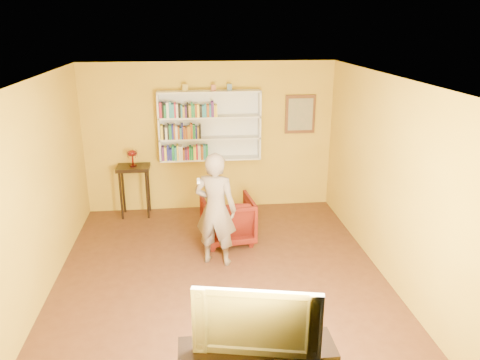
% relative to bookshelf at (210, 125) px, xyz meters
% --- Properties ---
extents(room_shell, '(5.30, 5.80, 2.88)m').
position_rel_bookshelf_xyz_m(room_shell, '(0.00, -2.41, -0.58)').
color(room_shell, '#432515').
rests_on(room_shell, ground).
extents(bookshelf, '(1.80, 0.29, 1.23)m').
position_rel_bookshelf_xyz_m(bookshelf, '(0.00, 0.00, 0.00)').
color(bookshelf, silver).
rests_on(bookshelf, room_shell).
extents(books_row_lower, '(0.81, 0.19, 0.27)m').
position_rel_bookshelf_xyz_m(books_row_lower, '(-0.45, -0.10, -0.46)').
color(books_row_lower, '#50236B').
rests_on(books_row_lower, bookshelf).
extents(books_row_middle, '(0.70, 0.19, 0.27)m').
position_rel_bookshelf_xyz_m(books_row_middle, '(-0.53, -0.11, -0.08)').
color(books_row_middle, yellow).
rests_on(books_row_middle, bookshelf).
extents(books_row_upper, '(0.99, 0.19, 0.27)m').
position_rel_bookshelf_xyz_m(books_row_upper, '(-0.39, -0.11, 0.30)').
color(books_row_upper, '#AB1A32').
rests_on(books_row_upper, bookshelf).
extents(ornament_left, '(0.09, 0.09, 0.12)m').
position_rel_bookshelf_xyz_m(ornament_left, '(-0.41, -0.06, 0.68)').
color(ornament_left, olive).
rests_on(ornament_left, bookshelf).
extents(ornament_centre, '(0.08, 0.08, 0.11)m').
position_rel_bookshelf_xyz_m(ornament_centre, '(0.08, -0.06, 0.67)').
color(ornament_centre, '#965032').
rests_on(ornament_centre, bookshelf).
extents(ornament_right, '(0.08, 0.08, 0.11)m').
position_rel_bookshelf_xyz_m(ornament_right, '(0.35, -0.06, 0.68)').
color(ornament_right, slate).
rests_on(ornament_right, bookshelf).
extents(framed_painting, '(0.55, 0.05, 0.70)m').
position_rel_bookshelf_xyz_m(framed_painting, '(1.65, 0.05, 0.16)').
color(framed_painting, '#4F2C16').
rests_on(framed_painting, room_shell).
extents(console_table, '(0.57, 0.43, 0.93)m').
position_rel_bookshelf_xyz_m(console_table, '(-1.37, -0.16, -0.82)').
color(console_table, black).
rests_on(console_table, ground).
extents(ruby_lustre, '(0.18, 0.18, 0.29)m').
position_rel_bookshelf_xyz_m(ruby_lustre, '(-1.37, -0.16, -0.46)').
color(ruby_lustre, maroon).
rests_on(ruby_lustre, console_table).
extents(armchair, '(0.87, 0.89, 0.73)m').
position_rel_bookshelf_xyz_m(armchair, '(0.19, -1.39, -1.23)').
color(armchair, '#440804').
rests_on(armchair, ground).
extents(person, '(0.71, 0.59, 1.66)m').
position_rel_bookshelf_xyz_m(person, '(-0.03, -2.08, -0.76)').
color(person, brown).
rests_on(person, ground).
extents(game_remote, '(0.04, 0.15, 0.04)m').
position_rel_bookshelf_xyz_m(game_remote, '(-0.27, -2.40, -0.22)').
color(game_remote, white).
rests_on(game_remote, person).
extents(television, '(1.15, 0.39, 0.66)m').
position_rel_bookshelf_xyz_m(television, '(0.19, -4.66, -0.75)').
color(television, black).
rests_on(television, tv_cabinet).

